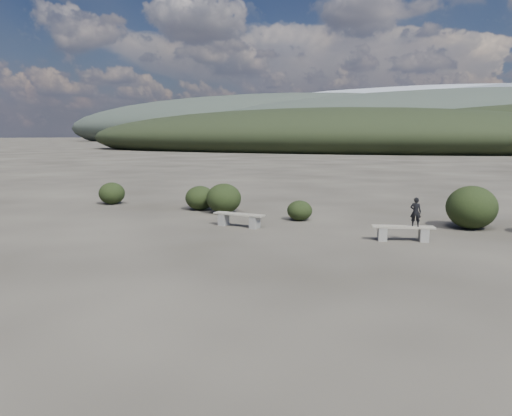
% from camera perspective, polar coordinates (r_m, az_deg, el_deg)
% --- Properties ---
extents(ground, '(1200.00, 1200.00, 0.00)m').
position_cam_1_polar(ground, '(11.73, -9.15, -7.46)').
color(ground, '#2A2620').
rests_on(ground, ground).
extents(bench_left, '(1.90, 0.52, 0.47)m').
position_cam_1_polar(bench_left, '(17.40, -1.97, -1.23)').
color(bench_left, slate).
rests_on(bench_left, ground).
extents(bench_right, '(1.86, 0.91, 0.46)m').
position_cam_1_polar(bench_right, '(15.69, 16.45, -2.64)').
color(bench_right, slate).
rests_on(bench_right, ground).
extents(seated_person, '(0.33, 0.22, 0.88)m').
position_cam_1_polar(seated_person, '(15.66, 17.78, -0.43)').
color(seated_person, black).
rests_on(seated_person, bench_right).
extents(shrub_a, '(1.26, 1.26, 1.03)m').
position_cam_1_polar(shrub_a, '(21.46, -6.41, 1.15)').
color(shrub_a, black).
rests_on(shrub_a, ground).
extents(shrub_b, '(1.43, 1.43, 1.22)m').
position_cam_1_polar(shrub_b, '(20.44, -3.70, 1.10)').
color(shrub_b, black).
rests_on(shrub_b, ground).
extents(shrub_c, '(0.94, 0.94, 0.76)m').
position_cam_1_polar(shrub_c, '(18.74, 5.01, -0.29)').
color(shrub_c, black).
rests_on(shrub_c, ground).
extents(shrub_d, '(1.68, 1.68, 1.47)m').
position_cam_1_polar(shrub_d, '(18.51, 23.42, 0.07)').
color(shrub_d, black).
rests_on(shrub_d, ground).
extents(shrub_f, '(1.19, 1.19, 1.01)m').
position_cam_1_polar(shrub_f, '(24.08, -16.15, 1.62)').
color(shrub_f, black).
rests_on(shrub_f, ground).
extents(mountain_ridges, '(500.00, 400.00, 56.00)m').
position_cam_1_polar(mountain_ridges, '(348.85, 22.00, 8.96)').
color(mountain_ridges, black).
rests_on(mountain_ridges, ground).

